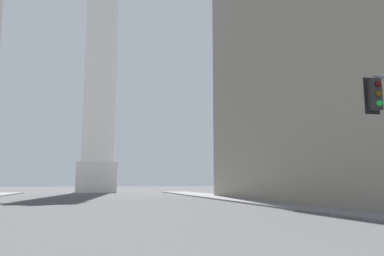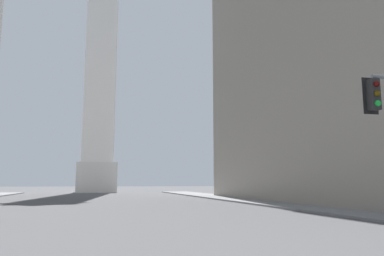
# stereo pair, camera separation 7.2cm
# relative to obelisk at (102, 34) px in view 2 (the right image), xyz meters

# --- Properties ---
(sidewalk_right) EXTENTS (5.00, 89.73, 0.15)m
(sidewalk_right) POSITION_rel_obelisk_xyz_m (15.23, -47.86, -33.04)
(sidewalk_right) COLOR slate
(sidewalk_right) RESTS_ON ground_plane
(obelisk) EXTENTS (7.69, 7.69, 69.07)m
(obelisk) POSITION_rel_obelisk_xyz_m (0.00, 0.00, 0.00)
(obelisk) COLOR silver
(obelisk) RESTS_ON ground_plane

